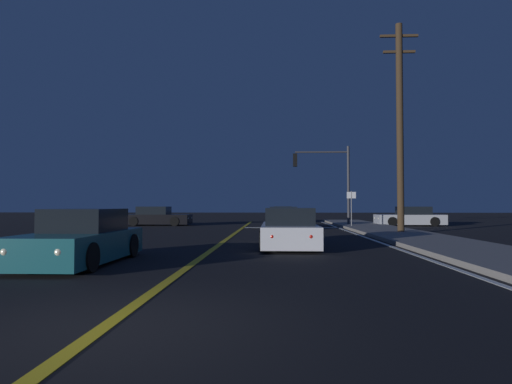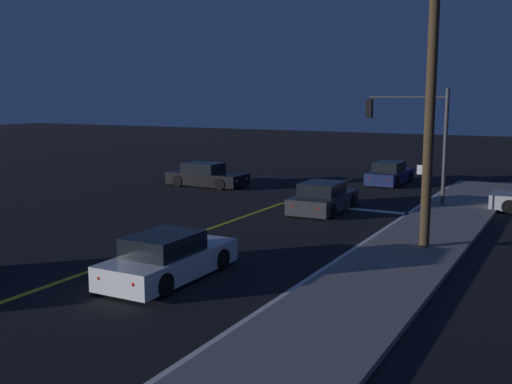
{
  "view_description": "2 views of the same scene",
  "coord_description": "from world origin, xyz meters",
  "px_view_note": "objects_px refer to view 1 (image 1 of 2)",
  "views": [
    {
      "loc": [
        1.99,
        -4.99,
        1.43
      ],
      "look_at": [
        0.91,
        20.82,
        2.22
      ],
      "focal_mm": 30.41,
      "sensor_mm": 36.0,
      "label": 1
    },
    {
      "loc": [
        12.66,
        -3.78,
        5.17
      ],
      "look_at": [
        0.6,
        18.66,
        1.13
      ],
      "focal_mm": 42.74,
      "sensor_mm": 36.0,
      "label": 2
    }
  ],
  "objects_px": {
    "car_far_approaching_charcoal": "(283,219)",
    "car_mid_block_silver": "(410,217)",
    "car_following_oncoming_black": "(157,217)",
    "street_sign_corner": "(351,203)",
    "car_distant_tail_navy": "(283,215)",
    "utility_pole_right": "(400,125)",
    "traffic_signal_near_right": "(328,173)",
    "car_side_waiting_teal": "(82,240)",
    "car_lead_oncoming_white": "(289,230)"
  },
  "relations": [
    {
      "from": "car_far_approaching_charcoal",
      "to": "car_mid_block_silver",
      "type": "relative_size",
      "value": 0.99
    },
    {
      "from": "car_following_oncoming_black",
      "to": "street_sign_corner",
      "type": "distance_m",
      "value": 13.62
    },
    {
      "from": "car_distant_tail_navy",
      "to": "utility_pole_right",
      "type": "relative_size",
      "value": 0.42
    },
    {
      "from": "car_distant_tail_navy",
      "to": "street_sign_corner",
      "type": "distance_m",
      "value": 10.2
    },
    {
      "from": "car_far_approaching_charcoal",
      "to": "traffic_signal_near_right",
      "type": "bearing_deg",
      "value": 45.26
    },
    {
      "from": "utility_pole_right",
      "to": "car_following_oncoming_black",
      "type": "bearing_deg",
      "value": 148.19
    },
    {
      "from": "street_sign_corner",
      "to": "car_distant_tail_navy",
      "type": "bearing_deg",
      "value": 113.64
    },
    {
      "from": "car_side_waiting_teal",
      "to": "utility_pole_right",
      "type": "bearing_deg",
      "value": -135.09
    },
    {
      "from": "street_sign_corner",
      "to": "car_following_oncoming_black",
      "type": "bearing_deg",
      "value": 165.57
    },
    {
      "from": "car_far_approaching_charcoal",
      "to": "street_sign_corner",
      "type": "relative_size",
      "value": 1.98
    },
    {
      "from": "utility_pole_right",
      "to": "street_sign_corner",
      "type": "bearing_deg",
      "value": 103.93
    },
    {
      "from": "utility_pole_right",
      "to": "street_sign_corner",
      "type": "distance_m",
      "value": 6.96
    },
    {
      "from": "car_lead_oncoming_white",
      "to": "car_following_oncoming_black",
      "type": "bearing_deg",
      "value": 119.62
    },
    {
      "from": "car_following_oncoming_black",
      "to": "traffic_signal_near_right",
      "type": "relative_size",
      "value": 0.85
    },
    {
      "from": "car_mid_block_silver",
      "to": "street_sign_corner",
      "type": "bearing_deg",
      "value": 126.67
    },
    {
      "from": "car_following_oncoming_black",
      "to": "car_side_waiting_teal",
      "type": "distance_m",
      "value": 20.37
    },
    {
      "from": "car_lead_oncoming_white",
      "to": "car_far_approaching_charcoal",
      "type": "distance_m",
      "value": 11.71
    },
    {
      "from": "car_lead_oncoming_white",
      "to": "street_sign_corner",
      "type": "height_order",
      "value": "street_sign_corner"
    },
    {
      "from": "car_side_waiting_teal",
      "to": "street_sign_corner",
      "type": "xyz_separation_m",
      "value": [
        9.54,
        16.66,
        0.98
      ]
    },
    {
      "from": "car_mid_block_silver",
      "to": "street_sign_corner",
      "type": "xyz_separation_m",
      "value": [
        -4.7,
        -3.51,
        0.98
      ]
    },
    {
      "from": "car_following_oncoming_black",
      "to": "traffic_signal_near_right",
      "type": "bearing_deg",
      "value": 88.02
    },
    {
      "from": "car_side_waiting_teal",
      "to": "traffic_signal_near_right",
      "type": "xyz_separation_m",
      "value": [
        8.43,
        19.46,
        3.09
      ]
    },
    {
      "from": "utility_pole_right",
      "to": "traffic_signal_near_right",
      "type": "bearing_deg",
      "value": 106.56
    },
    {
      "from": "car_far_approaching_charcoal",
      "to": "car_side_waiting_teal",
      "type": "distance_m",
      "value": 16.9
    },
    {
      "from": "car_following_oncoming_black",
      "to": "traffic_signal_near_right",
      "type": "height_order",
      "value": "traffic_signal_near_right"
    },
    {
      "from": "car_far_approaching_charcoal",
      "to": "utility_pole_right",
      "type": "bearing_deg",
      "value": -43.17
    },
    {
      "from": "car_mid_block_silver",
      "to": "utility_pole_right",
      "type": "distance_m",
      "value": 10.85
    },
    {
      "from": "traffic_signal_near_right",
      "to": "car_distant_tail_navy",
      "type": "bearing_deg",
      "value": -65.51
    },
    {
      "from": "traffic_signal_near_right",
      "to": "utility_pole_right",
      "type": "relative_size",
      "value": 0.53
    },
    {
      "from": "car_far_approaching_charcoal",
      "to": "utility_pole_right",
      "type": "height_order",
      "value": "utility_pole_right"
    },
    {
      "from": "car_mid_block_silver",
      "to": "traffic_signal_near_right",
      "type": "distance_m",
      "value": 6.62
    },
    {
      "from": "car_mid_block_silver",
      "to": "car_distant_tail_navy",
      "type": "bearing_deg",
      "value": 56.48
    },
    {
      "from": "car_distant_tail_navy",
      "to": "traffic_signal_near_right",
      "type": "relative_size",
      "value": 0.8
    },
    {
      "from": "car_lead_oncoming_white",
      "to": "traffic_signal_near_right",
      "type": "xyz_separation_m",
      "value": [
        3.19,
        15.11,
        3.09
      ]
    },
    {
      "from": "traffic_signal_near_right",
      "to": "utility_pole_right",
      "type": "height_order",
      "value": "utility_pole_right"
    },
    {
      "from": "car_lead_oncoming_white",
      "to": "car_side_waiting_teal",
      "type": "relative_size",
      "value": 1.04
    },
    {
      "from": "car_lead_oncoming_white",
      "to": "car_mid_block_silver",
      "type": "bearing_deg",
      "value": 60.55
    },
    {
      "from": "car_distant_tail_navy",
      "to": "traffic_signal_near_right",
      "type": "xyz_separation_m",
      "value": [
        2.96,
        -6.5,
        3.1
      ]
    },
    {
      "from": "car_following_oncoming_black",
      "to": "car_far_approaching_charcoal",
      "type": "distance_m",
      "value": 9.72
    },
    {
      "from": "car_lead_oncoming_white",
      "to": "car_side_waiting_teal",
      "type": "bearing_deg",
      "value": -140.16
    },
    {
      "from": "car_distant_tail_navy",
      "to": "street_sign_corner",
      "type": "height_order",
      "value": "street_sign_corner"
    },
    {
      "from": "car_lead_oncoming_white",
      "to": "utility_pole_right",
      "type": "distance_m",
      "value": 10.0
    },
    {
      "from": "car_mid_block_silver",
      "to": "car_lead_oncoming_white",
      "type": "bearing_deg",
      "value": 150.31
    },
    {
      "from": "car_distant_tail_navy",
      "to": "street_sign_corner",
      "type": "bearing_deg",
      "value": -64.97
    },
    {
      "from": "car_side_waiting_teal",
      "to": "utility_pole_right",
      "type": "height_order",
      "value": "utility_pole_right"
    },
    {
      "from": "car_side_waiting_teal",
      "to": "utility_pole_right",
      "type": "distance_m",
      "value": 16.25
    },
    {
      "from": "car_following_oncoming_black",
      "to": "utility_pole_right",
      "type": "distance_m",
      "value": 17.79
    },
    {
      "from": "car_far_approaching_charcoal",
      "to": "car_distant_tail_navy",
      "type": "xyz_separation_m",
      "value": [
        0.22,
        9.9,
        -0.0
      ]
    },
    {
      "from": "utility_pole_right",
      "to": "car_side_waiting_teal",
      "type": "bearing_deg",
      "value": -134.8
    },
    {
      "from": "traffic_signal_near_right",
      "to": "street_sign_corner",
      "type": "xyz_separation_m",
      "value": [
        1.11,
        -2.8,
        -2.12
      ]
    }
  ]
}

